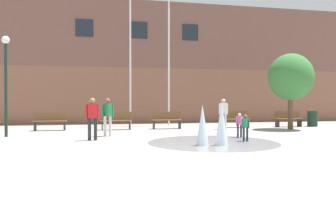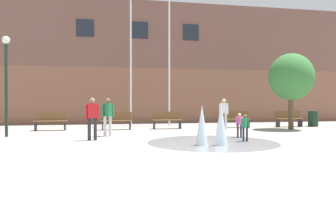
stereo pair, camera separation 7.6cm
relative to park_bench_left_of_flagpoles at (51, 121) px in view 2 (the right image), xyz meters
The scene contains 18 objects.
ground_plane 10.87m from the park_bench_left_of_flagpoles, 62.80° to the right, with size 100.00×100.00×0.00m, color gray.
library_building 9.60m from the park_bench_left_of_flagpoles, 56.11° to the left, with size 36.00×6.05×8.19m.
splash_fountain 9.15m from the park_bench_left_of_flagpoles, 47.27° to the right, with size 4.62×4.62×1.45m.
park_bench_left_of_flagpoles is the anchor object (origin of this frame).
park_bench_center 3.26m from the park_bench_left_of_flagpoles, ahead, with size 1.60×0.44×0.91m.
park_bench_under_right_flagpole 5.93m from the park_bench_left_of_flagpoles, ahead, with size 1.60×0.44×0.91m.
park_bench_near_trashcan 9.86m from the park_bench_left_of_flagpoles, ahead, with size 1.60×0.44×0.91m.
park_bench_far_right 13.02m from the park_bench_left_of_flagpoles, ahead, with size 1.60×0.44×0.91m.
teen_by_trashcan 8.85m from the park_bench_left_of_flagpoles, ahead, with size 0.50×0.28×1.59m.
child_with_pink_shirt 9.36m from the park_bench_left_of_flagpoles, 31.24° to the right, with size 0.31×0.24×0.99m.
adult_near_bench 4.35m from the park_bench_left_of_flagpoles, 49.92° to the right, with size 0.50×0.39×1.59m.
adult_watching 5.20m from the park_bench_left_of_flagpoles, 64.84° to the right, with size 0.50×0.27×1.59m.
child_in_fountain 9.82m from the park_bench_left_of_flagpoles, 38.61° to the right, with size 0.31×0.23×0.99m.
flagpole_left 6.24m from the park_bench_left_of_flagpoles, 26.59° to the left, with size 0.80×0.10×8.62m.
flagpole_right 7.98m from the park_bench_left_of_flagpoles, 17.91° to the left, with size 0.80×0.10×8.56m.
lamp_post_left_lane 3.75m from the park_bench_left_of_flagpoles, 115.88° to the right, with size 0.32×0.32×4.15m.
trash_can 14.57m from the park_bench_left_of_flagpoles, ahead, with size 0.56×0.56×0.90m, color #193323.
street_tree_near_building 12.52m from the park_bench_left_of_flagpoles, ahead, with size 2.30×2.30×3.95m.
Camera 2 is at (-2.34, -7.59, 1.47)m, focal length 35.00 mm.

